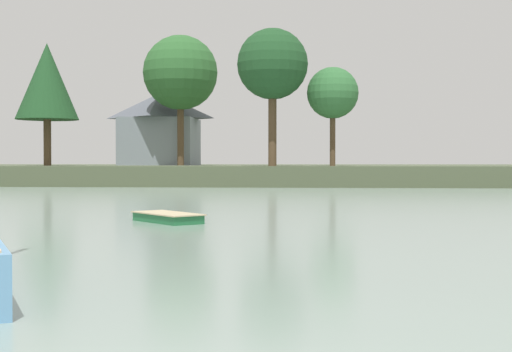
{
  "coord_description": "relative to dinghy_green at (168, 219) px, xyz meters",
  "views": [
    {
      "loc": [
        1.28,
        -6.36,
        2.47
      ],
      "look_at": [
        -1.93,
        36.37,
        1.62
      ],
      "focal_mm": 51.59,
      "sensor_mm": 36.0,
      "label": 1
    }
  ],
  "objects": [
    {
      "name": "shore_tree_left_mid",
      "position": [
        7.98,
        44.8,
        9.18
      ],
      "size": [
        5.19,
        5.19,
        9.95
      ],
      "color": "brown",
      "rests_on": "far_shore_bank"
    },
    {
      "name": "cottage_behind_trees",
      "position": [
        -12.7,
        59.64,
        6.48
      ],
      "size": [
        9.55,
        8.99,
        8.87
      ],
      "color": "gray",
      "rests_on": "far_shore_bank"
    },
    {
      "name": "shore_tree_inland_c",
      "position": [
        -9.19,
        54.31,
        12.52
      ],
      "size": [
        8.59,
        8.59,
        14.98
      ],
      "color": "brown",
      "rests_on": "far_shore_bank"
    },
    {
      "name": "shore_tree_center_left",
      "position": [
        2.01,
        43.05,
        11.88
      ],
      "size": [
        7.01,
        7.01,
        13.59
      ],
      "color": "brown",
      "rests_on": "far_shore_bank"
    },
    {
      "name": "shore_tree_left",
      "position": [
        -22.74,
        48.34,
        10.96
      ],
      "size": [
        6.78,
        6.78,
        13.29
      ],
      "color": "brown",
      "rests_on": "far_shore_bank"
    },
    {
      "name": "dinghy_green",
      "position": [
        0.0,
        0.0,
        0.0
      ],
      "size": [
        3.45,
        3.63,
        0.53
      ],
      "color": "#236B3D",
      "rests_on": "ground"
    },
    {
      "name": "far_shore_bank",
      "position": [
        4.55,
        63.8,
        0.87
      ],
      "size": [
        175.83,
        48.48,
        2.02
      ],
      "primitive_type": "cube",
      "color": "#4C563D",
      "rests_on": "ground"
    }
  ]
}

